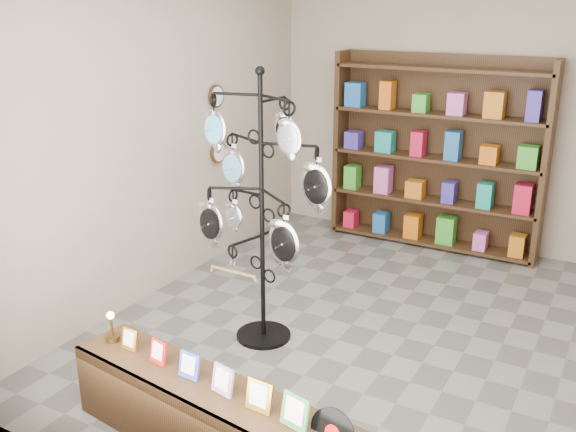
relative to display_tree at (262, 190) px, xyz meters
The scene contains 6 objects.
ground 1.56m from the display_tree, 44.28° to the left, with size 5.00×5.00×0.00m, color slate.
room_envelope 0.97m from the display_tree, 44.28° to the left, with size 5.00×5.00×5.00m.
display_tree is the anchor object (origin of this frame).
front_shelf 1.86m from the display_tree, 72.00° to the right, with size 2.12×0.70×0.74m.
back_shelving 2.94m from the display_tree, 78.46° to the left, with size 2.42×0.36×2.20m.
wall_clocks 1.96m from the display_tree, 135.29° to the left, with size 0.03×0.24×0.84m.
Camera 1 is at (1.98, -4.76, 2.77)m, focal length 40.00 mm.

